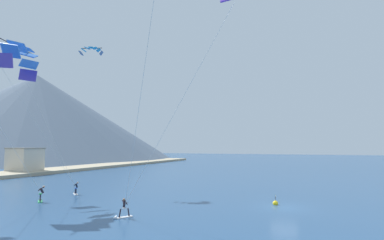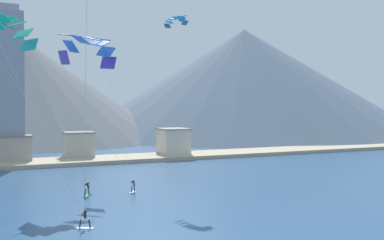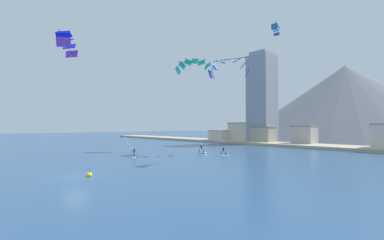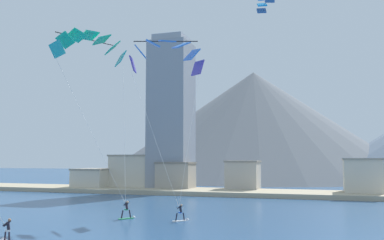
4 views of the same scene
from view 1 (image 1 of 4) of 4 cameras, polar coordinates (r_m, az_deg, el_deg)
ground_plane at (r=32.69m, az=17.05°, el=-15.60°), size 400.00×400.00×0.00m
kitesurfer_near_lead at (r=38.23m, az=-26.85°, el=-12.83°), size 1.45×1.57×1.80m
kitesurfer_near_trail at (r=42.07m, az=-21.28°, el=-12.42°), size 1.40×1.61×1.65m
kitesurfer_mid_center at (r=27.54m, az=-13.23°, el=-16.74°), size 1.70×1.22×1.70m
parafoil_kite_near_trail at (r=44.97m, az=-29.84°, el=10.26°), size 7.86×9.27×17.80m
parafoil_kite_distant_high_outer at (r=52.49m, az=-18.65°, el=12.52°), size 2.35×3.82×1.34m
race_marker_buoy at (r=33.73m, az=15.61°, el=-15.03°), size 0.56×0.56×1.02m
shore_building_quay_east at (r=77.09m, az=-29.23°, el=-6.76°), size 5.57×6.28×5.78m
mountain_peak_west_ridge at (r=159.95m, az=-27.58°, el=0.56°), size 128.69×128.69×39.99m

